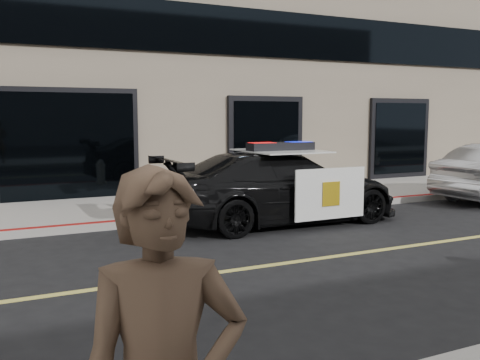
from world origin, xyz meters
name	(u,v)px	position (x,y,z in m)	size (l,w,h in m)	color
ground	(218,273)	(0.00, 0.00, 0.00)	(120.00, 120.00, 0.00)	black
sidewalk_n	(127,209)	(0.00, 5.25, 0.07)	(60.00, 3.50, 0.15)	gray
police_car	(281,187)	(2.55, 2.70, 0.75)	(2.31, 5.07, 1.66)	black
fire_hydrant	(149,196)	(0.24, 4.27, 0.50)	(0.34, 0.47, 0.74)	white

